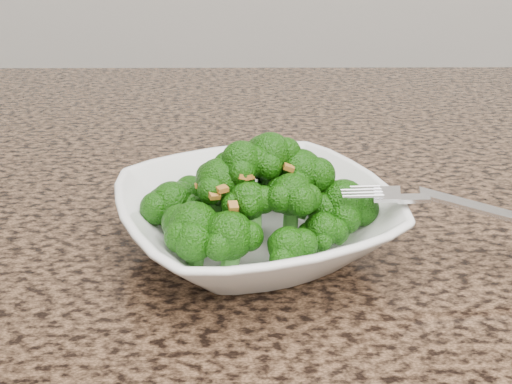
{
  "coord_description": "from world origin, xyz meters",
  "views": [
    {
      "loc": [
        -0.14,
        -0.19,
        1.15
      ],
      "look_at": [
        -0.14,
        0.25,
        0.95
      ],
      "focal_mm": 45.0,
      "sensor_mm": 36.0,
      "label": 1
    }
  ],
  "objects": [
    {
      "name": "granite_counter",
      "position": [
        0.0,
        0.3,
        0.89
      ],
      "size": [
        1.64,
        1.04,
        0.03
      ],
      "primitive_type": "cube",
      "color": "brown",
      "rests_on": "cabinet"
    },
    {
      "name": "bowl",
      "position": [
        -0.14,
        0.25,
        0.93
      ],
      "size": [
        0.27,
        0.27,
        0.05
      ],
      "primitive_type": "imported",
      "rotation": [
        0.0,
        0.0,
        0.38
      ],
      "color": "white",
      "rests_on": "granite_counter"
    },
    {
      "name": "broccoli_pile",
      "position": [
        -0.14,
        0.25,
        0.98
      ],
      "size": [
        0.18,
        0.18,
        0.06
      ],
      "primitive_type": null,
      "color": "#185509",
      "rests_on": "bowl"
    },
    {
      "name": "garlic_topping",
      "position": [
        -0.14,
        0.25,
        1.02
      ],
      "size": [
        0.11,
        0.11,
        0.01
      ],
      "primitive_type": null,
      "color": "#B1762B",
      "rests_on": "broccoli_pile"
    },
    {
      "name": "fork",
      "position": [
        -0.02,
        0.22,
        0.96
      ],
      "size": [
        0.19,
        0.06,
        0.01
      ],
      "primitive_type": null,
      "rotation": [
        0.0,
        0.0,
        -0.18
      ],
      "color": "silver",
      "rests_on": "bowl"
    }
  ]
}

